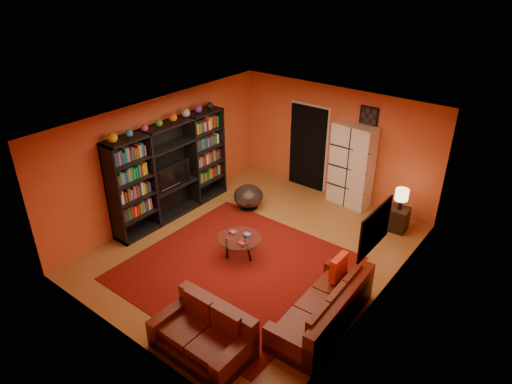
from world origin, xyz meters
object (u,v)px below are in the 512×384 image
Objects in this scene: sofa at (326,310)px; bowl_chair at (248,196)px; entertainment_unit at (171,171)px; loveseat at (206,333)px; side_table at (398,219)px; coffee_table at (240,240)px; table_lamp at (402,195)px; storage_cabinet at (352,166)px; tv at (170,175)px.

sofa is 3.90m from bowl_chair.
bowl_chair is at bearing 46.58° from entertainment_unit.
loveseat is at bearing -59.69° from bowl_chair.
entertainment_unit is 4.89m from side_table.
loveseat is at bearing -62.58° from coffee_table.
sofa is 4.63× the size of table_lamp.
table_lamp is (3.04, 1.20, 0.52)m from bowl_chair.
table_lamp is at bearing 21.57° from bowl_chair.
loveseat is 4.94m from table_lamp.
entertainment_unit is 2.32m from coffee_table.
entertainment_unit is 1.57× the size of storage_cabinet.
table_lamp is at bearing 91.61° from sofa.
side_table is at bearing 21.57° from bowl_chair.
bowl_chair is at bearing 123.88° from coffee_table.
entertainment_unit reaches higher than coffee_table.
storage_cabinet is 3.81× the size of side_table.
coffee_table is 1.84× the size of table_lamp.
sofa and loveseat have the same top height.
side_table is (4.13, 2.49, -0.74)m from tv.
storage_cabinet is 2.85× the size of bowl_chair.
bowl_chair is at bearing 144.45° from sofa.
storage_cabinet is (2.79, 2.88, -0.03)m from tv.
coffee_table is at bearing -96.24° from storage_cabinet.
storage_cabinet is at bearing 110.57° from sofa.
entertainment_unit is 4.83m from table_lamp.
entertainment_unit is at bearing -150.05° from side_table.
tv is 2.09× the size of table_lamp.
entertainment_unit is at bearing 170.90° from coffee_table.
entertainment_unit is 1.83m from bowl_chair.
bowl_chair is at bearing -158.43° from table_lamp.
storage_cabinet is at bearing 44.64° from entertainment_unit.
coffee_table is at bearing -9.10° from entertainment_unit.
sofa is at bearing -101.05° from tv.
table_lamp reaches higher than coffee_table.
storage_cabinet is at bearing 78.45° from coffee_table.
bowl_chair is 3.31m from table_lamp.
coffee_table is at bearing 27.40° from loveseat.
bowl_chair is 1.50× the size of table_lamp.
sofa is at bearing -11.95° from entertainment_unit.
coffee_table is 0.43× the size of storage_cabinet.
entertainment_unit is at bearing 31.32° from tv.
side_table is (3.04, 1.20, -0.04)m from bowl_chair.
table_lamp is at bearing 0.00° from side_table.
sofa is 4.14× the size of side_table.
sofa is at bearing -37.60° from loveseat.
side_table is 0.56m from table_lamp.
side_table is (-0.23, 3.34, -0.04)m from sofa.
tv is 4.83m from table_lamp.
bowl_chair is (-3.26, 2.14, 0.01)m from sofa.
sofa reaches higher than coffee_table.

